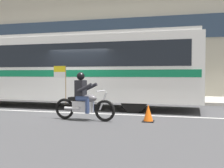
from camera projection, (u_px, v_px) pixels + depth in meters
name	position (u px, v px, depth m)	size (l,w,h in m)	color
ground_plane	(79.00, 111.00, 11.31)	(60.00, 60.00, 0.00)	#3D3D3F
sidewalk_curb	(111.00, 98.00, 16.23)	(28.00, 3.80, 0.15)	#B7B2A8
lane_center_stripe	(73.00, 113.00, 10.73)	(26.60, 0.14, 0.01)	silver
office_building_facade	(120.00, 1.00, 18.21)	(28.00, 0.89, 12.56)	gray
transit_bus	(69.00, 66.00, 12.63)	(11.78, 2.95, 3.22)	white
motorcycle_with_rider	(83.00, 100.00, 8.99)	(2.19, 0.65, 1.78)	black
fire_hydrant	(135.00, 92.00, 14.69)	(0.22, 0.30, 0.75)	#4C8C3F
traffic_cone	(148.00, 114.00, 8.71)	(0.36, 0.36, 0.55)	#EA590F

